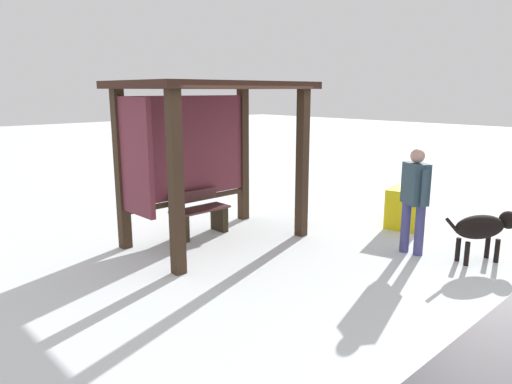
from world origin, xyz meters
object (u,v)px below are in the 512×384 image
object	(u,v)px
dog	(484,227)
bus_shelter	(201,124)
bench_left_inside	(200,216)
person_walking	(415,194)
grit_bin	(405,208)

from	to	relation	value
dog	bus_shelter	bearing A→B (deg)	123.00
bench_left_inside	person_walking	xyz separation A→B (m)	(1.79, -2.96, 0.59)
bus_shelter	person_walking	bearing A→B (deg)	-55.03
bus_shelter	grit_bin	world-z (taller)	bus_shelter
grit_bin	bench_left_inside	bearing A→B (deg)	144.41
grit_bin	dog	bearing A→B (deg)	-115.34
person_walking	bus_shelter	bearing A→B (deg)	124.97
bench_left_inside	dog	bearing A→B (deg)	-59.96
bus_shelter	bench_left_inside	bearing A→B (deg)	67.24
bus_shelter	bench_left_inside	world-z (taller)	bus_shelter
person_walking	grit_bin	world-z (taller)	person_walking
bench_left_inside	dog	distance (m)	4.44
bus_shelter	bench_left_inside	xyz separation A→B (m)	(0.11, 0.25, -1.58)
person_walking	grit_bin	size ratio (longest dim) A/B	2.24
bus_shelter	person_walking	xyz separation A→B (m)	(1.89, -2.71, -0.99)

